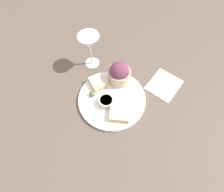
# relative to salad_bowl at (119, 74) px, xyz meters

# --- Properties ---
(ground_plane) EXTENTS (4.00, 4.00, 0.00)m
(ground_plane) POSITION_rel_salad_bowl_xyz_m (0.03, -0.10, -0.06)
(ground_plane) COLOR brown
(dinner_plate) EXTENTS (0.29, 0.29, 0.01)m
(dinner_plate) POSITION_rel_salad_bowl_xyz_m (0.03, -0.10, -0.05)
(dinner_plate) COLOR white
(dinner_plate) RESTS_ON ground_plane
(salad_bowl) EXTENTS (0.10, 0.10, 0.10)m
(salad_bowl) POSITION_rel_salad_bowl_xyz_m (0.00, 0.00, 0.00)
(salad_bowl) COLOR tan
(salad_bowl) RESTS_ON dinner_plate
(sauce_ramekin) EXTENTS (0.06, 0.06, 0.03)m
(sauce_ramekin) POSITION_rel_salad_bowl_xyz_m (0.02, -0.13, -0.03)
(sauce_ramekin) COLOR beige
(sauce_ramekin) RESTS_ON dinner_plate
(cheese_toast_near) EXTENTS (0.10, 0.09, 0.03)m
(cheese_toast_near) POSITION_rel_salad_bowl_xyz_m (0.09, -0.15, -0.03)
(cheese_toast_near) COLOR tan
(cheese_toast_near) RESTS_ON dinner_plate
(cheese_toast_far) EXTENTS (0.09, 0.09, 0.03)m
(cheese_toast_far) POSITION_rel_salad_bowl_xyz_m (-0.07, -0.07, -0.03)
(cheese_toast_far) COLOR tan
(cheese_toast_far) RESTS_ON dinner_plate
(wine_glass) EXTENTS (0.09, 0.09, 0.17)m
(wine_glass) POSITION_rel_salad_bowl_xyz_m (-0.17, 0.02, 0.07)
(wine_glass) COLOR silver
(wine_glass) RESTS_ON ground_plane
(garnish) EXTENTS (0.02, 0.02, 0.02)m
(garnish) POSITION_rel_salad_bowl_xyz_m (-0.05, -0.13, -0.03)
(garnish) COLOR #477533
(garnish) RESTS_ON dinner_plate
(napkin) EXTENTS (0.14, 0.16, 0.01)m
(napkin) POSITION_rel_salad_bowl_xyz_m (0.19, 0.09, -0.06)
(napkin) COLOR beige
(napkin) RESTS_ON ground_plane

